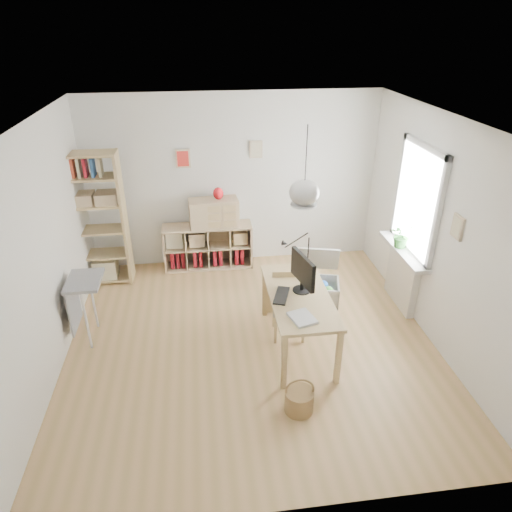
{
  "coord_description": "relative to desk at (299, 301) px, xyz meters",
  "views": [
    {
      "loc": [
        -0.54,
        -4.56,
        3.62
      ],
      "look_at": [
        0.1,
        0.3,
        1.05
      ],
      "focal_mm": 32.0,
      "sensor_mm": 36.0,
      "label": 1
    }
  ],
  "objects": [
    {
      "name": "ground",
      "position": [
        -0.55,
        0.15,
        -0.66
      ],
      "size": [
        4.5,
        4.5,
        0.0
      ],
      "primitive_type": "plane",
      "color": "tan",
      "rests_on": "ground"
    },
    {
      "name": "room_shell",
      "position": [
        -0.0,
        0.0,
        1.34
      ],
      "size": [
        4.5,
        4.5,
        4.5
      ],
      "color": "white",
      "rests_on": "ground"
    },
    {
      "name": "window_unit",
      "position": [
        1.68,
        0.75,
        0.89
      ],
      "size": [
        0.07,
        1.16,
        1.46
      ],
      "color": "white",
      "rests_on": "ground"
    },
    {
      "name": "radiator",
      "position": [
        1.64,
        0.75,
        -0.26
      ],
      "size": [
        0.1,
        0.8,
        0.8
      ],
      "primitive_type": "cube",
      "color": "silver",
      "rests_on": "ground"
    },
    {
      "name": "windowsill",
      "position": [
        1.59,
        0.75,
        0.17
      ],
      "size": [
        0.22,
        1.2,
        0.06
      ],
      "primitive_type": "cube",
      "color": "silver",
      "rests_on": "radiator"
    },
    {
      "name": "desk",
      "position": [
        0.0,
        0.0,
        0.0
      ],
      "size": [
        0.7,
        1.5,
        0.75
      ],
      "color": "tan",
      "rests_on": "ground"
    },
    {
      "name": "cube_shelf",
      "position": [
        -1.02,
        2.23,
        -0.36
      ],
      "size": [
        1.4,
        0.38,
        0.72
      ],
      "color": "tan",
      "rests_on": "ground"
    },
    {
      "name": "tall_bookshelf",
      "position": [
        -2.59,
        1.95,
        0.43
      ],
      "size": [
        0.8,
        0.38,
        2.0
      ],
      "color": "tan",
      "rests_on": "ground"
    },
    {
      "name": "side_table",
      "position": [
        -2.59,
        0.5,
        0.01
      ],
      "size": [
        0.4,
        0.55,
        0.85
      ],
      "color": "gray",
      "rests_on": "ground"
    },
    {
      "name": "chair",
      "position": [
        -0.06,
        0.29,
        -0.19
      ],
      "size": [
        0.44,
        0.44,
        0.83
      ],
      "rotation": [
        0.0,
        0.0,
        -0.11
      ],
      "color": "gray",
      "rests_on": "ground"
    },
    {
      "name": "wicker_basket",
      "position": [
        -0.2,
        -1.04,
        -0.52
      ],
      "size": [
        0.3,
        0.3,
        0.42
      ],
      "rotation": [
        0.0,
        0.0,
        -0.05
      ],
      "color": "olive",
      "rests_on": "ground"
    },
    {
      "name": "storage_chest",
      "position": [
        0.47,
        0.98,
        -0.43
      ],
      "size": [
        0.83,
        0.89,
        0.71
      ],
      "rotation": [
        0.0,
        0.0,
        -0.25
      ],
      "color": "silver",
      "rests_on": "ground"
    },
    {
      "name": "monitor",
      "position": [
        0.05,
        0.07,
        0.36
      ],
      "size": [
        0.21,
        0.53,
        0.47
      ],
      "rotation": [
        0.0,
        0.0,
        0.24
      ],
      "color": "black",
      "rests_on": "desk"
    },
    {
      "name": "keyboard",
      "position": [
        -0.21,
        -0.02,
        0.1
      ],
      "size": [
        0.26,
        0.41,
        0.02
      ],
      "primitive_type": "cube",
      "rotation": [
        0.0,
        0.0,
        -0.33
      ],
      "color": "black",
      "rests_on": "desk"
    },
    {
      "name": "task_lamp",
      "position": [
        0.06,
        0.62,
        0.38
      ],
      "size": [
        0.4,
        0.15,
        0.42
      ],
      "color": "black",
      "rests_on": "desk"
    },
    {
      "name": "yarn_ball",
      "position": [
        0.15,
        0.51,
        0.17
      ],
      "size": [
        0.16,
        0.16,
        0.16
      ],
      "primitive_type": "sphere",
      "color": "#49090E",
      "rests_on": "desk"
    },
    {
      "name": "paper_tray",
      "position": [
        -0.07,
        -0.49,
        0.11
      ],
      "size": [
        0.31,
        0.35,
        0.03
      ],
      "primitive_type": "cube",
      "rotation": [
        0.0,
        0.0,
        0.29
      ],
      "color": "silver",
      "rests_on": "desk"
    },
    {
      "name": "drawer_chest",
      "position": [
        -0.88,
        2.19,
        0.28
      ],
      "size": [
        0.78,
        0.4,
        0.43
      ],
      "primitive_type": "cube",
      "rotation": [
        0.0,
        0.0,
        0.08
      ],
      "color": "tan",
      "rests_on": "cube_shelf"
    },
    {
      "name": "red_vase",
      "position": [
        -0.8,
        2.19,
        0.59
      ],
      "size": [
        0.16,
        0.16,
        0.19
      ],
      "primitive_type": "ellipsoid",
      "color": "#AD0E15",
      "rests_on": "drawer_chest"
    },
    {
      "name": "potted_plant",
      "position": [
        1.57,
        0.83,
        0.37
      ],
      "size": [
        0.37,
        0.35,
        0.34
      ],
      "primitive_type": "imported",
      "rotation": [
        0.0,
        0.0,
        0.34
      ],
      "color": "#265E23",
      "rests_on": "windowsill"
    }
  ]
}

